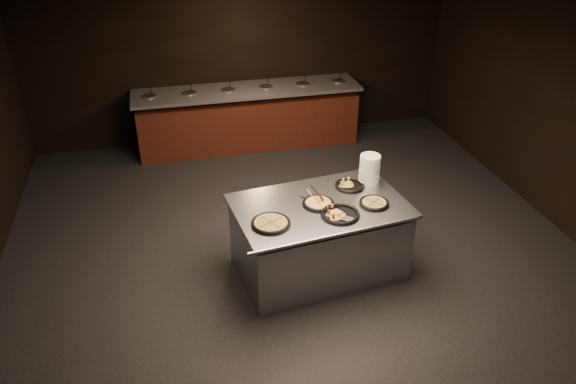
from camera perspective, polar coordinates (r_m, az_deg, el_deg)
The scene contains 11 objects.
room at distance 5.88m, azimuth 1.68°, elevation 3.22°, with size 7.02×8.02×2.92m.
salad_bar at distance 9.47m, azimuth -4.04°, elevation 7.18°, with size 3.70×0.83×1.18m.
serving_counter at distance 6.42m, azimuth 3.15°, elevation -4.86°, with size 2.01×1.42×0.90m.
plate_stack at distance 6.58m, azimuth 8.28°, elevation 2.29°, with size 0.24×0.24×0.35m, color white.
pan_veggie_whole at distance 5.81m, azimuth -1.76°, elevation -3.17°, with size 0.41×0.41×0.04m.
pan_cheese_whole at distance 6.15m, azimuth 3.10°, elevation -1.13°, with size 0.35×0.35×0.04m.
pan_cheese_slices_a at distance 6.53m, azimuth 6.28°, elevation 0.68°, with size 0.34×0.34×0.04m.
pan_cheese_slices_b at distance 5.98m, azimuth 5.33°, elevation -2.23°, with size 0.42×0.42×0.04m.
pan_veggie_slices at distance 6.22m, azimuth 8.74°, elevation -1.09°, with size 0.33×0.33×0.04m.
server_left at distance 6.22m, azimuth 2.60°, elevation -0.12°, with size 0.24×0.29×0.17m.
server_right at distance 5.91m, azimuth 5.00°, elevation -1.98°, with size 0.28×0.26×0.17m.
Camera 1 is at (-1.40, -5.06, 4.10)m, focal length 35.00 mm.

